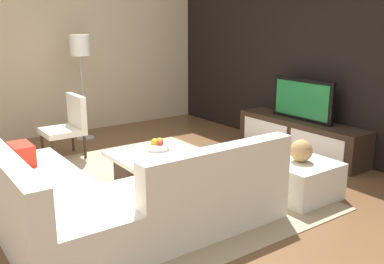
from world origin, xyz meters
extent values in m
plane|color=brown|center=(0.00, 0.00, 0.00)|extent=(14.00, 14.00, 0.00)
cube|color=black|center=(0.00, 2.70, 1.40)|extent=(6.40, 0.12, 2.80)
cube|color=#C6B28E|center=(-3.20, 0.20, 1.40)|extent=(0.12, 5.20, 2.80)
cube|color=tan|center=(-0.10, 0.00, 0.01)|extent=(3.45, 2.79, 0.01)
cube|color=#332319|center=(0.00, 2.40, 0.25)|extent=(2.04, 0.47, 0.50)
cube|color=white|center=(-0.47, 2.16, 0.25)|extent=(0.86, 0.01, 0.35)
cube|color=white|center=(0.47, 2.16, 0.25)|extent=(0.86, 0.01, 0.35)
cube|color=black|center=(0.00, 2.40, 0.79)|extent=(1.03, 0.05, 0.58)
cube|color=#1E7238|center=(0.00, 2.37, 0.79)|extent=(0.93, 0.01, 0.49)
cube|color=silver|center=(0.20, -1.30, 0.22)|extent=(2.26, 0.85, 0.43)
cube|color=silver|center=(0.20, -1.64, 0.63)|extent=(2.26, 0.18, 0.39)
cube|color=silver|center=(0.91, -0.10, 0.22)|extent=(0.85, 1.56, 0.43)
cube|color=silver|center=(1.24, -0.10, 0.63)|extent=(0.18, 1.56, 0.39)
cube|color=red|center=(-0.48, -1.30, 0.54)|extent=(0.36, 0.20, 0.22)
cube|color=red|center=(0.91, 0.29, 0.46)|extent=(0.60, 0.44, 0.06)
cube|color=#332319|center=(-0.10, 0.10, 0.17)|extent=(0.82, 0.76, 0.33)
cube|color=white|center=(-0.10, 0.10, 0.35)|extent=(1.02, 0.95, 0.05)
cylinder|color=#332319|center=(-2.03, -0.65, 0.19)|extent=(0.04, 0.04, 0.38)
cylinder|color=#332319|center=(-1.57, -0.65, 0.19)|extent=(0.04, 0.04, 0.38)
cylinder|color=#332319|center=(-2.03, -0.21, 0.19)|extent=(0.04, 0.04, 0.38)
cylinder|color=#332319|center=(-1.57, -0.21, 0.19)|extent=(0.04, 0.04, 0.38)
cube|color=silver|center=(-1.80, -0.43, 0.38)|extent=(0.54, 0.53, 0.08)
cube|color=silver|center=(-1.80, -0.21, 0.65)|extent=(0.54, 0.08, 0.45)
cylinder|color=#A5A5AA|center=(-2.58, 0.20, 0.01)|extent=(0.28, 0.28, 0.02)
cylinder|color=#A5A5AA|center=(-2.58, 0.20, 0.68)|extent=(0.03, 0.03, 1.31)
cylinder|color=white|center=(-2.58, 0.20, 1.50)|extent=(0.31, 0.31, 0.32)
cube|color=silver|center=(1.04, 1.18, 0.20)|extent=(0.70, 0.70, 0.40)
cylinder|color=silver|center=(-0.28, 0.20, 0.42)|extent=(0.28, 0.28, 0.07)
sphere|color=#B23326|center=(-0.23, 0.20, 0.47)|extent=(0.08, 0.08, 0.08)
sphere|color=gold|center=(-0.31, 0.24, 0.47)|extent=(0.09, 0.09, 0.09)
sphere|color=gold|center=(-0.29, 0.16, 0.47)|extent=(0.10, 0.10, 0.10)
sphere|color=#AD8451|center=(1.04, 1.18, 0.52)|extent=(0.24, 0.24, 0.24)
camera|label=1|loc=(3.92, -2.31, 1.86)|focal=40.08mm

